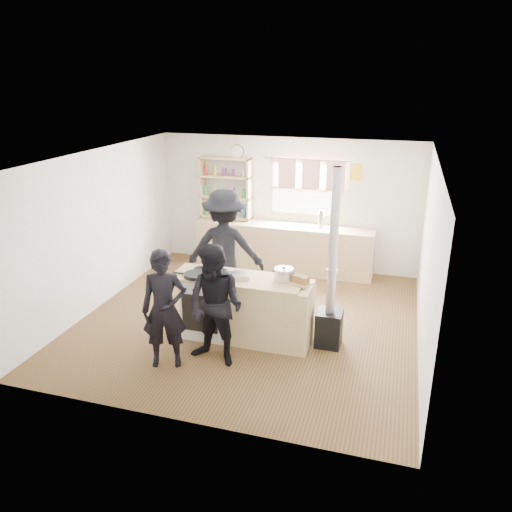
{
  "coord_description": "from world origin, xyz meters",
  "views": [
    {
      "loc": [
        2.08,
        -6.6,
        3.56
      ],
      "look_at": [
        0.14,
        -0.1,
        1.1
      ],
      "focal_mm": 35.0,
      "sensor_mm": 36.0,
      "label": 1
    }
  ],
  "objects_px": {
    "bread_board": "(301,281)",
    "person_near_right": "(215,306)",
    "person_near_left": "(164,310)",
    "roast_tray": "(237,275)",
    "stockpot_counter": "(284,274)",
    "flue_heater": "(330,303)",
    "thermos": "(321,220)",
    "person_far": "(225,249)",
    "skillet_greens": "(196,275)",
    "cooking_island": "(247,309)",
    "stockpot_stove": "(215,266)"
  },
  "relations": [
    {
      "from": "stockpot_counter",
      "to": "bread_board",
      "type": "bearing_deg",
      "value": -12.79
    },
    {
      "from": "person_near_right",
      "to": "roast_tray",
      "type": "bearing_deg",
      "value": 96.59
    },
    {
      "from": "thermos",
      "to": "person_far",
      "type": "height_order",
      "value": "person_far"
    },
    {
      "from": "stockpot_counter",
      "to": "bread_board",
      "type": "height_order",
      "value": "stockpot_counter"
    },
    {
      "from": "person_near_right",
      "to": "flue_heater",
      "type": "bearing_deg",
      "value": 44.32
    },
    {
      "from": "cooking_island",
      "to": "flue_heater",
      "type": "distance_m",
      "value": 1.16
    },
    {
      "from": "skillet_greens",
      "to": "stockpot_stove",
      "type": "relative_size",
      "value": 1.52
    },
    {
      "from": "bread_board",
      "to": "person_far",
      "type": "xyz_separation_m",
      "value": [
        -1.43,
        0.98,
        -0.02
      ]
    },
    {
      "from": "roast_tray",
      "to": "flue_heater",
      "type": "bearing_deg",
      "value": 7.77
    },
    {
      "from": "skillet_greens",
      "to": "person_far",
      "type": "relative_size",
      "value": 0.18
    },
    {
      "from": "roast_tray",
      "to": "flue_heater",
      "type": "height_order",
      "value": "flue_heater"
    },
    {
      "from": "skillet_greens",
      "to": "bread_board",
      "type": "bearing_deg",
      "value": 6.36
    },
    {
      "from": "stockpot_counter",
      "to": "bread_board",
      "type": "distance_m",
      "value": 0.26
    },
    {
      "from": "stockpot_stove",
      "to": "person_near_left",
      "type": "height_order",
      "value": "person_near_left"
    },
    {
      "from": "person_near_left",
      "to": "cooking_island",
      "type": "bearing_deg",
      "value": 29.61
    },
    {
      "from": "flue_heater",
      "to": "person_near_left",
      "type": "height_order",
      "value": "flue_heater"
    },
    {
      "from": "person_near_right",
      "to": "skillet_greens",
      "type": "bearing_deg",
      "value": 143.02
    },
    {
      "from": "thermos",
      "to": "person_near_right",
      "type": "relative_size",
      "value": 0.2
    },
    {
      "from": "cooking_island",
      "to": "person_far",
      "type": "height_order",
      "value": "person_far"
    },
    {
      "from": "person_near_left",
      "to": "person_far",
      "type": "distance_m",
      "value": 1.95
    },
    {
      "from": "thermos",
      "to": "flue_heater",
      "type": "xyz_separation_m",
      "value": [
        0.59,
        -2.62,
        -0.41
      ]
    },
    {
      "from": "roast_tray",
      "to": "stockpot_stove",
      "type": "bearing_deg",
      "value": 159.0
    },
    {
      "from": "skillet_greens",
      "to": "person_near_right",
      "type": "distance_m",
      "value": 0.77
    },
    {
      "from": "thermos",
      "to": "stockpot_counter",
      "type": "bearing_deg",
      "value": -91.03
    },
    {
      "from": "bread_board",
      "to": "person_far",
      "type": "relative_size",
      "value": 0.18
    },
    {
      "from": "flue_heater",
      "to": "stockpot_stove",
      "type": "bearing_deg",
      "value": -179.1
    },
    {
      "from": "skillet_greens",
      "to": "stockpot_counter",
      "type": "xyz_separation_m",
      "value": [
        1.2,
        0.22,
        0.06
      ]
    },
    {
      "from": "stockpot_counter",
      "to": "person_far",
      "type": "height_order",
      "value": "person_far"
    },
    {
      "from": "skillet_greens",
      "to": "stockpot_stove",
      "type": "xyz_separation_m",
      "value": [
        0.17,
        0.27,
        0.05
      ]
    },
    {
      "from": "person_near_left",
      "to": "roast_tray",
      "type": "bearing_deg",
      "value": 33.98
    },
    {
      "from": "person_near_right",
      "to": "stockpot_counter",
      "type": "bearing_deg",
      "value": 59.85
    },
    {
      "from": "roast_tray",
      "to": "stockpot_stove",
      "type": "xyz_separation_m",
      "value": [
        -0.39,
        0.15,
        0.05
      ]
    },
    {
      "from": "skillet_greens",
      "to": "stockpot_counter",
      "type": "distance_m",
      "value": 1.22
    },
    {
      "from": "flue_heater",
      "to": "roast_tray",
      "type": "bearing_deg",
      "value": -172.23
    },
    {
      "from": "thermos",
      "to": "roast_tray",
      "type": "bearing_deg",
      "value": -103.79
    },
    {
      "from": "thermos",
      "to": "stockpot_stove",
      "type": "bearing_deg",
      "value": -112.04
    },
    {
      "from": "skillet_greens",
      "to": "person_near_left",
      "type": "bearing_deg",
      "value": -97.42
    },
    {
      "from": "stockpot_counter",
      "to": "skillet_greens",
      "type": "bearing_deg",
      "value": -169.72
    },
    {
      "from": "bread_board",
      "to": "person_near_right",
      "type": "bearing_deg",
      "value": -142.45
    },
    {
      "from": "bread_board",
      "to": "person_near_left",
      "type": "height_order",
      "value": "person_near_left"
    },
    {
      "from": "stockpot_stove",
      "to": "flue_heater",
      "type": "xyz_separation_m",
      "value": [
        1.66,
        0.03,
        -0.36
      ]
    },
    {
      "from": "person_near_left",
      "to": "person_near_right",
      "type": "height_order",
      "value": "person_near_right"
    },
    {
      "from": "stockpot_stove",
      "to": "person_near_left",
      "type": "xyz_separation_m",
      "value": [
        -0.28,
        -1.06,
        -0.23
      ]
    },
    {
      "from": "cooking_island",
      "to": "bread_board",
      "type": "xyz_separation_m",
      "value": [
        0.75,
        0.01,
        0.51
      ]
    },
    {
      "from": "stockpot_counter",
      "to": "person_near_left",
      "type": "bearing_deg",
      "value": -142.13
    },
    {
      "from": "thermos",
      "to": "flue_heater",
      "type": "distance_m",
      "value": 2.72
    },
    {
      "from": "bread_board",
      "to": "person_near_right",
      "type": "distance_m",
      "value": 1.2
    },
    {
      "from": "stockpot_counter",
      "to": "person_near_right",
      "type": "distance_m",
      "value": 1.07
    },
    {
      "from": "thermos",
      "to": "person_near_left",
      "type": "xyz_separation_m",
      "value": [
        -1.35,
        -3.71,
        -0.28
      ]
    },
    {
      "from": "flue_heater",
      "to": "bread_board",
      "type": "bearing_deg",
      "value": -161.27
    }
  ]
}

